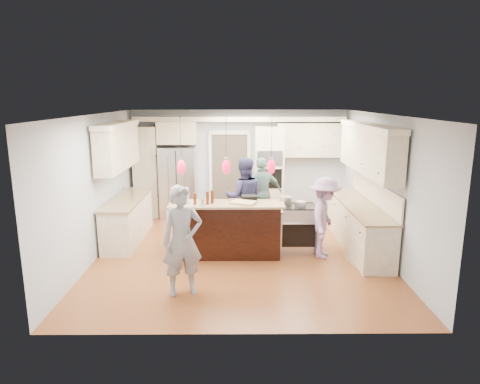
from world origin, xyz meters
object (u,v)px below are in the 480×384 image
Objects in this scene: kitchen_island at (228,228)px; refrigerator at (178,182)px; island_range at (298,228)px; person_far_left at (244,197)px; person_bar_end at (182,241)px.

refrigerator is at bearing 116.89° from kitchen_island.
island_range is (1.41, 0.08, -0.03)m from kitchen_island.
person_far_left is at bearing 139.26° from island_range.
person_bar_end is (0.65, -4.44, -0.04)m from refrigerator.
island_range is at bearing -42.59° from refrigerator.
kitchen_island is 2.02m from person_bar_end.
kitchen_island is 1.22× the size of person_bar_end.
person_bar_end is 0.99× the size of person_far_left.
person_far_left is at bearing 51.83° from person_bar_end.
refrigerator reaches higher than island_range.
island_range is at bearing 24.29° from person_bar_end.
person_far_left is (1.64, -1.57, -0.03)m from refrigerator.
person_bar_end is (-0.65, -1.87, 0.38)m from kitchen_island.
refrigerator is at bearing -46.05° from person_far_left.
person_bar_end is (-2.06, -1.95, 0.41)m from island_range.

